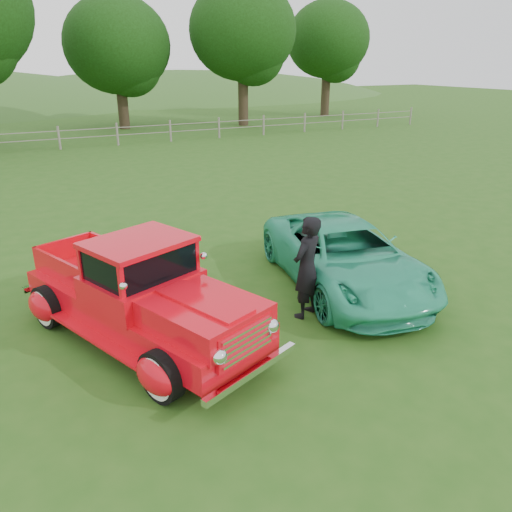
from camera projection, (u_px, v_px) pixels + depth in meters
name	position (u px, v px, depth m)	size (l,w,h in m)	color
ground	(239.00, 359.00, 7.83)	(140.00, 140.00, 0.00)	#265316
fence_line	(59.00, 138.00, 25.86)	(48.00, 0.12, 1.20)	gray
tree_near_east	(117.00, 45.00, 32.07)	(6.80, 6.80, 8.33)	#312518
tree_mid_east	(243.00, 31.00, 33.44)	(7.20, 7.20, 9.44)	#312518
tree_far_east	(328.00, 40.00, 39.83)	(6.60, 6.60, 8.86)	#312518
red_pickup	(141.00, 296.00, 8.11)	(3.52, 5.28, 1.78)	black
teal_sedan	(345.00, 256.00, 10.10)	(2.21, 4.80, 1.33)	#2CB184
man	(307.00, 268.00, 8.83)	(0.69, 0.45, 1.89)	black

